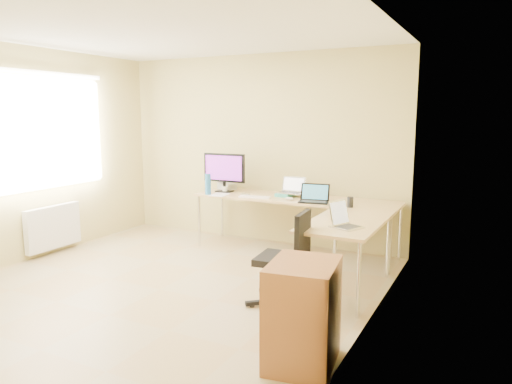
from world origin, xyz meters
The scene contains 25 objects.
floor centered at (0.00, 0.00, 0.00)m, with size 4.50×4.50×0.00m, color tan.
ceiling centered at (0.00, 0.00, 2.60)m, with size 4.50×4.50×0.00m, color white.
wall_back centered at (0.00, 2.25, 1.30)m, with size 4.50×4.50×0.00m, color tan.
wall_left centered at (-2.10, 0.00, 1.30)m, with size 4.50×4.50×0.00m, color tan.
wall_right centered at (2.10, 0.00, 1.30)m, with size 4.50×4.50×0.00m, color tan.
desk_main centered at (0.72, 1.85, 0.36)m, with size 2.65×0.70×0.73m, color tan.
desk_return centered at (1.70, 0.85, 0.36)m, with size 0.70×1.30×0.73m, color tan.
monitor centered at (-0.32, 1.84, 1.00)m, with size 0.62×0.20×0.53m, color black.
book_stack centered at (0.57, 1.91, 0.75)m, with size 0.19×0.26×0.04m, color teal.
laptop_center centered at (0.65, 1.90, 0.88)m, with size 0.32×0.25×0.21m, color #B6B6B6.
laptop_black centered at (1.05, 1.65, 0.84)m, with size 0.35×0.26×0.22m, color black.
keyboard centered at (0.27, 1.61, 0.74)m, with size 0.40×0.11×0.02m, color white.
mouse centered at (0.73, 1.66, 0.75)m, with size 0.10×0.07×0.04m, color silver.
mug centered at (-0.29, 1.81, 0.77)m, with size 0.09×0.09×0.09m, color white.
cd_stack centered at (0.11, 1.66, 0.75)m, with size 0.13×0.13×0.03m, color silver.
water_bottle centered at (-0.40, 1.55, 0.87)m, with size 0.08×0.08×0.28m, color #2568A4.
papers centered at (-0.25, 1.59, 0.73)m, with size 0.20×0.29×0.01m, color white.
white_box centered at (-0.40, 2.05, 0.77)m, with size 0.24×0.17×0.09m, color silver.
desk_fan centered at (-0.40, 1.94, 0.89)m, with size 0.25×0.25×0.32m, color silver.
black_cup centered at (1.53, 1.55, 0.79)m, with size 0.07×0.07×0.12m, color black.
laptop_return centered at (1.79, 0.57, 0.83)m, with size 0.24×0.30×0.20m, color silver.
office_chair centered at (1.26, 0.22, 0.50)m, with size 0.55×0.55×0.92m, color black.
cabinet centered at (1.85, -0.70, 0.36)m, with size 0.46×0.57×0.79m, color brown.
radiator centered at (-2.03, 0.40, 0.35)m, with size 0.09×0.80×0.55m, color white.
window centered at (-2.05, 0.40, 1.55)m, with size 0.10×1.80×1.40m, color white.
Camera 1 is at (3.02, -3.69, 1.79)m, focal length 33.30 mm.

